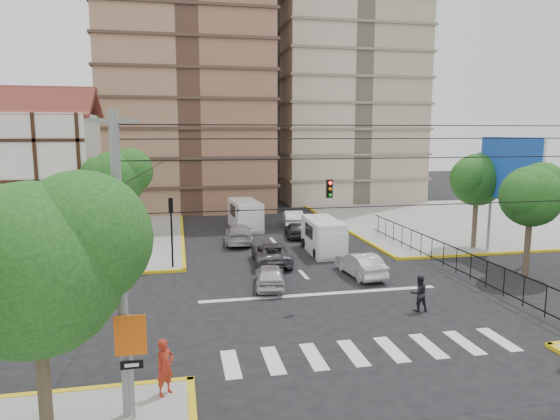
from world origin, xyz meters
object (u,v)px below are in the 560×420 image
object	(u,v)px
car_silver_front_left	(270,276)
pedestrian_crosswalk	(419,293)
van_left_lane	(246,216)
pedestrian_sw_corner	(165,367)
van_right_lane	(324,237)
car_white_front_right	(360,264)
traffic_light_nw	(171,221)
district_sign	(131,345)

from	to	relation	value
car_silver_front_left	pedestrian_crosswalk	size ratio (longest dim) A/B	2.26
van_left_lane	pedestrian_sw_corner	world-z (taller)	van_left_lane
van_right_lane	car_silver_front_left	xyz separation A→B (m)	(-5.25, -7.09, -0.49)
van_right_lane	car_white_front_right	distance (m)	6.01
car_silver_front_left	car_white_front_right	xyz separation A→B (m)	(5.74, 1.12, 0.04)
car_white_front_right	pedestrian_sw_corner	size ratio (longest dim) A/B	2.35
van_right_lane	car_white_front_right	bearing A→B (deg)	-83.29
pedestrian_sw_corner	pedestrian_crosswalk	distance (m)	13.15
van_right_lane	pedestrian_sw_corner	world-z (taller)	van_right_lane
pedestrian_sw_corner	pedestrian_crosswalk	bearing A→B (deg)	-17.03
traffic_light_nw	pedestrian_sw_corner	distance (m)	15.91
traffic_light_nw	van_right_lane	size ratio (longest dim) A/B	0.82
pedestrian_sw_corner	traffic_light_nw	bearing A→B (deg)	46.49
van_right_lane	car_white_front_right	xyz separation A→B (m)	(0.49, -5.97, -0.44)
traffic_light_nw	car_silver_front_left	xyz separation A→B (m)	(5.33, -4.90, -2.43)
pedestrian_crosswalk	traffic_light_nw	bearing A→B (deg)	-37.04
car_white_front_right	car_silver_front_left	bearing A→B (deg)	5.82
van_left_lane	traffic_light_nw	bearing A→B (deg)	-121.35
van_left_lane	district_sign	bearing A→B (deg)	-108.16
van_left_lane	car_white_front_right	bearing A→B (deg)	-77.65
van_right_lane	van_left_lane	size ratio (longest dim) A/B	0.93
district_sign	van_left_lane	size ratio (longest dim) A/B	0.56
van_right_lane	pedestrian_sw_corner	size ratio (longest dim) A/B	2.89
district_sign	van_left_lane	world-z (taller)	district_sign
van_left_lane	car_silver_front_left	size ratio (longest dim) A/B	1.45
district_sign	van_right_lane	bearing A→B (deg)	58.95
pedestrian_sw_corner	car_silver_front_left	bearing A→B (deg)	20.32
district_sign	pedestrian_crosswalk	size ratio (longest dim) A/B	1.81
car_white_front_right	pedestrian_crosswalk	xyz separation A→B (m)	(0.63, -6.23, 0.16)
pedestrian_crosswalk	car_white_front_right	bearing A→B (deg)	-80.73
car_white_front_right	district_sign	bearing A→B (deg)	42.44
district_sign	pedestrian_sw_corner	bearing A→B (deg)	54.91
pedestrian_crosswalk	van_left_lane	bearing A→B (deg)	-72.90
district_sign	van_right_lane	world-z (taller)	district_sign
traffic_light_nw	district_sign	bearing A→B (deg)	-93.36
pedestrian_crosswalk	van_right_lane	bearing A→B (deg)	-81.27
traffic_light_nw	district_sign	world-z (taller)	traffic_light_nw
pedestrian_crosswalk	car_silver_front_left	bearing A→B (deg)	-35.23
van_left_lane	car_white_front_right	size ratio (longest dim) A/B	1.32
van_right_lane	pedestrian_sw_corner	xyz separation A→B (m)	(-10.69, -17.97, -0.08)
traffic_light_nw	car_white_front_right	distance (m)	11.94
traffic_light_nw	car_white_front_right	xyz separation A→B (m)	(11.07, -3.77, -2.39)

